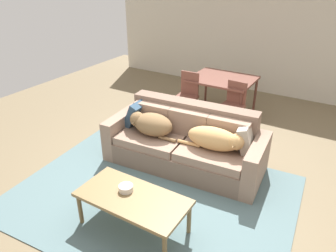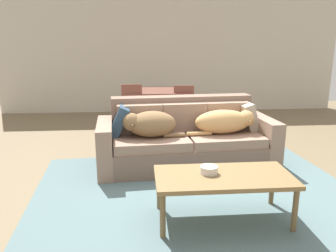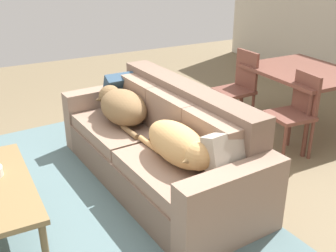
{
  "view_description": "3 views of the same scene",
  "coord_description": "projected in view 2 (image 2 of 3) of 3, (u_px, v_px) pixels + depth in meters",
  "views": [
    {
      "loc": [
        1.81,
        -3.41,
        2.76
      ],
      "look_at": [
        -0.32,
        0.1,
        0.68
      ],
      "focal_mm": 34.53,
      "sensor_mm": 36.0,
      "label": 1
    },
    {
      "loc": [
        -0.72,
        -3.97,
        1.62
      ],
      "look_at": [
        -0.37,
        0.27,
        0.55
      ],
      "focal_mm": 35.44,
      "sensor_mm": 36.0,
      "label": 2
    },
    {
      "loc": [
        2.93,
        -1.25,
        2.07
      ],
      "look_at": [
        0.02,
        0.29,
        0.62
      ],
      "focal_mm": 44.27,
      "sensor_mm": 36.0,
      "label": 3
    }
  ],
  "objects": [
    {
      "name": "area_rug",
      "position": [
        197.0,
        192.0,
        3.68
      ],
      "size": [
        3.75,
        2.94,
        0.01
      ],
      "primitive_type": "cube",
      "rotation": [
        0.0,
        0.0,
        0.08
      ],
      "color": "slate",
      "rests_on": "ground"
    },
    {
      "name": "dining_chair_near_left",
      "position": [
        132.0,
        108.0,
        5.78
      ],
      "size": [
        0.42,
        0.42,
        0.92
      ],
      "rotation": [
        0.0,
        0.0,
        0.05
      ],
      "color": "brown",
      "rests_on": "ground"
    },
    {
      "name": "back_partition",
      "position": [
        171.0,
        54.0,
        7.83
      ],
      "size": [
        8.0,
        0.12,
        2.7
      ],
      "primitive_type": "cube",
      "color": "beige",
      "rests_on": "ground"
    },
    {
      "name": "couch",
      "position": [
        185.0,
        140.0,
        4.49
      ],
      "size": [
        2.39,
        1.11,
        0.9
      ],
      "rotation": [
        0.0,
        0.0,
        0.08
      ],
      "color": "#796050",
      "rests_on": "ground"
    },
    {
      "name": "dog_on_left_cushion",
      "position": [
        149.0,
        124.0,
        4.2
      ],
      "size": [
        0.79,
        0.44,
        0.33
      ],
      "rotation": [
        0.0,
        0.0,
        0.08
      ],
      "color": "olive",
      "rests_on": "couch"
    },
    {
      "name": "ground_plane",
      "position": [
        198.0,
        172.0,
        4.29
      ],
      "size": [
        10.0,
        10.0,
        0.0
      ],
      "primitive_type": "plane",
      "color": "#736247"
    },
    {
      "name": "dog_on_right_cushion",
      "position": [
        226.0,
        121.0,
        4.37
      ],
      "size": [
        0.92,
        0.38,
        0.32
      ],
      "rotation": [
        0.0,
        0.0,
        0.08
      ],
      "color": "tan",
      "rests_on": "couch"
    },
    {
      "name": "coffee_table",
      "position": [
        223.0,
        180.0,
        3.03
      ],
      "size": [
        1.25,
        0.62,
        0.45
      ],
      "color": "olive",
      "rests_on": "ground"
    },
    {
      "name": "dining_chair_near_right",
      "position": [
        184.0,
        108.0,
        5.89
      ],
      "size": [
        0.43,
        0.43,
        0.88
      ],
      "rotation": [
        0.0,
        0.0,
        -0.08
      ],
      "color": "brown",
      "rests_on": "ground"
    },
    {
      "name": "throw_pillow_by_right_arm",
      "position": [
        247.0,
        116.0,
        4.61
      ],
      "size": [
        0.29,
        0.42,
        0.41
      ],
      "primitive_type": "cube",
      "rotation": [
        0.0,
        -0.28,
        0.15
      ],
      "color": "#B3A795",
      "rests_on": "couch"
    },
    {
      "name": "dining_table",
      "position": [
        158.0,
        94.0,
        6.31
      ],
      "size": [
        1.2,
        1.0,
        0.75
      ],
      "color": "brown",
      "rests_on": "ground"
    },
    {
      "name": "throw_pillow_by_left_arm",
      "position": [
        119.0,
        121.0,
        4.34
      ],
      "size": [
        0.29,
        0.41,
        0.42
      ],
      "primitive_type": "cube",
      "rotation": [
        0.0,
        0.42,
        0.02
      ],
      "color": "#2D475F",
      "rests_on": "couch"
    },
    {
      "name": "bowl_on_coffee_table",
      "position": [
        209.0,
        170.0,
        3.05
      ],
      "size": [
        0.16,
        0.16,
        0.07
      ],
      "primitive_type": "cylinder",
      "color": "silver",
      "rests_on": "coffee_table"
    }
  ]
}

